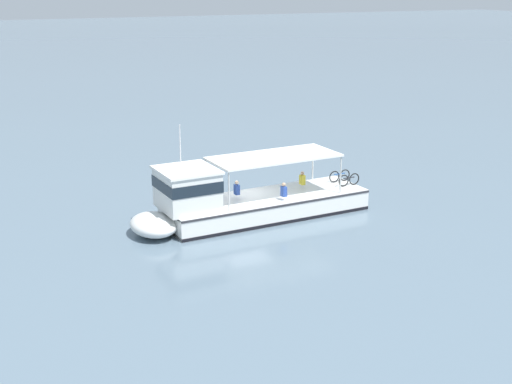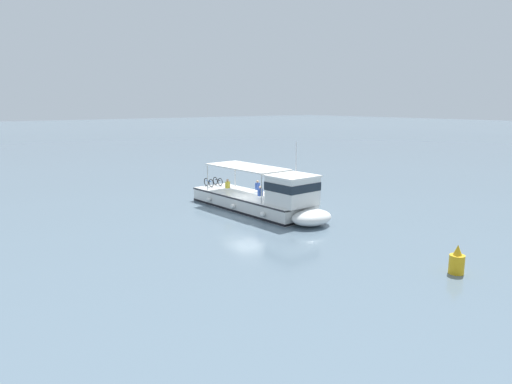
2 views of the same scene
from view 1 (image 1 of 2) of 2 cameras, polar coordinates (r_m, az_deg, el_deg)
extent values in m
plane|color=slate|center=(37.10, -0.96, -1.70)|extent=(400.00, 400.00, 0.00)
cube|color=white|center=(36.41, 0.83, -1.15)|extent=(3.65, 10.92, 1.10)
ellipsoid|color=white|center=(34.02, -8.37, -2.66)|extent=(3.03, 2.32, 1.01)
cube|color=black|center=(36.55, 0.83, -1.82)|extent=(3.69, 10.93, 0.16)
cube|color=#2D2D33|center=(36.27, 0.84, -0.44)|extent=(3.71, 10.93, 0.10)
cube|color=white|center=(34.16, -5.64, 0.17)|extent=(2.83, 2.71, 1.90)
cube|color=#19232D|center=(34.07, -5.66, 0.71)|extent=(2.89, 2.75, 0.56)
cube|color=white|center=(33.88, -5.69, 1.81)|extent=(2.99, 2.88, 0.12)
cube|color=white|center=(35.90, 1.48, 2.90)|extent=(3.22, 6.82, 0.10)
cylinder|color=silver|center=(33.57, -2.23, 0.03)|extent=(0.08, 0.08, 2.00)
cylinder|color=silver|center=(35.94, -4.12, 1.15)|extent=(0.08, 0.08, 2.00)
cylinder|color=silver|center=(36.73, 6.94, 1.41)|extent=(0.08, 0.08, 2.00)
cylinder|color=silver|center=(38.92, 4.67, 2.37)|extent=(0.08, 0.08, 2.00)
cylinder|color=silver|center=(33.49, -6.22, 3.66)|extent=(0.06, 0.06, 2.20)
sphere|color=white|center=(36.56, -5.19, -1.24)|extent=(0.36, 0.36, 0.36)
sphere|color=white|center=(37.88, -0.59, -0.51)|extent=(0.36, 0.36, 0.36)
sphere|color=white|center=(39.33, 3.42, 0.12)|extent=(0.36, 0.36, 0.36)
torus|color=black|center=(38.10, 7.18, 0.93)|extent=(0.09, 0.66, 0.66)
torus|color=black|center=(38.50, 8.04, 1.06)|extent=(0.09, 0.66, 0.66)
cylinder|color=#232328|center=(38.27, 7.62, 1.17)|extent=(0.09, 0.70, 0.06)
torus|color=black|center=(38.81, 6.42, 1.25)|extent=(0.09, 0.66, 0.66)
torus|color=black|center=(39.20, 7.27, 1.38)|extent=(0.09, 0.66, 0.66)
cylinder|color=#1E478C|center=(38.97, 6.85, 1.49)|extent=(0.09, 0.70, 0.06)
cube|color=yellow|center=(37.59, 3.81, 1.01)|extent=(0.33, 0.23, 0.52)
sphere|color=tan|center=(37.49, 3.82, 1.55)|extent=(0.20, 0.20, 0.20)
cube|color=#2D4CA5|center=(35.46, 2.29, 0.05)|extent=(0.33, 0.23, 0.52)
sphere|color=tan|center=(35.35, 2.29, 0.62)|extent=(0.20, 0.20, 0.20)
cube|color=#2D4CA5|center=(35.76, -1.58, 0.20)|extent=(0.33, 0.23, 0.52)
sphere|color=beige|center=(35.66, -1.59, 0.77)|extent=(0.20, 0.20, 0.20)
camera|label=2|loc=(52.59, -38.49, 8.96)|focal=32.12mm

